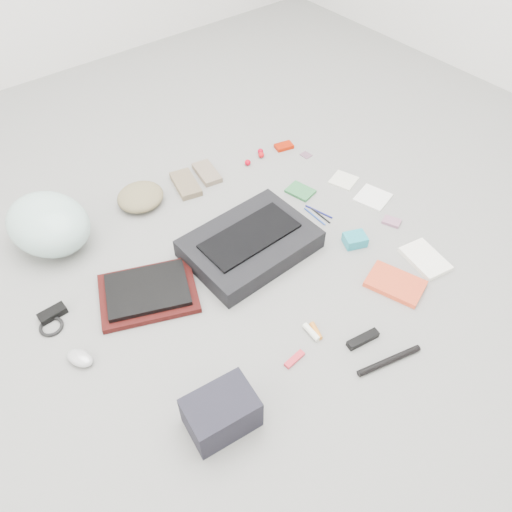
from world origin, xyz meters
TOP-DOWN VIEW (x-y plane):
  - ground_plane at (0.00, 0.00)m, footprint 4.00×4.00m
  - messenger_bag at (0.03, 0.07)m, footprint 0.51×0.37m
  - bag_flap at (0.03, 0.07)m, footprint 0.40×0.19m
  - laptop_sleeve at (-0.42, 0.13)m, footprint 0.44×0.39m
  - laptop at (-0.42, 0.13)m, footprint 0.36×0.32m
  - bike_helmet at (-0.58, 0.61)m, footprint 0.39×0.44m
  - beanie at (-0.17, 0.61)m, footprint 0.27×0.26m
  - mitten_left at (0.05, 0.59)m, footprint 0.14×0.21m
  - mitten_right at (0.17, 0.60)m, footprint 0.11×0.18m
  - power_brick at (-0.74, 0.27)m, footprint 0.10×0.05m
  - cable_coil at (-0.77, 0.22)m, footprint 0.10×0.10m
  - mouse at (-0.74, 0.03)m, footprint 0.10×0.12m
  - camera_bag at (-0.49, -0.45)m, footprint 0.23×0.17m
  - multitool at (-0.17, -0.43)m, footprint 0.08×0.03m
  - toiletry_tube_white at (-0.05, -0.38)m, footprint 0.03×0.08m
  - toiletry_tube_orange at (-0.03, -0.39)m, footprint 0.04×0.07m
  - u_lock at (0.07, -0.52)m, footprint 0.13×0.05m
  - bike_pump at (0.08, -0.63)m, footprint 0.24×0.08m
  - book_red at (0.35, -0.42)m, footprint 0.20×0.25m
  - book_white at (0.55, -0.41)m, footprint 0.16×0.21m
  - notepad at (0.44, 0.22)m, footprint 0.12×0.14m
  - pen_blue at (0.38, 0.06)m, footprint 0.01×0.13m
  - pen_black at (0.40, 0.05)m, footprint 0.01×0.13m
  - pen_navy at (0.41, 0.07)m, footprint 0.04×0.14m
  - accordion_wallet at (0.39, -0.16)m, footprint 0.11×0.10m
  - card_deck at (0.61, -0.18)m, footprint 0.08×0.09m
  - napkin_top at (0.65, 0.16)m, footprint 0.14×0.14m
  - napkin_bottom at (0.67, -0.01)m, footprint 0.17×0.17m
  - lollipop_a at (0.37, 0.54)m, footprint 0.04×0.04m
  - lollipop_b at (0.46, 0.54)m, footprint 0.03×0.03m
  - lollipop_c at (0.48, 0.57)m, footprint 0.03×0.03m
  - altoids_tin at (0.60, 0.53)m, footprint 0.10×0.08m
  - stamp_sheet at (0.65, 0.42)m, footprint 0.05×0.05m

SIDE VIEW (x-z plane):
  - ground_plane at x=0.00m, z-range 0.00..0.00m
  - stamp_sheet at x=0.65m, z-range 0.00..0.00m
  - napkin_top at x=0.65m, z-range 0.00..0.01m
  - pen_black at x=0.40m, z-range 0.00..0.01m
  - pen_blue at x=0.38m, z-range 0.00..0.01m
  - pen_navy at x=0.41m, z-range 0.00..0.01m
  - napkin_bottom at x=0.67m, z-range 0.00..0.01m
  - cable_coil at x=-0.77m, z-range 0.00..0.01m
  - multitool at x=-0.17m, z-range 0.00..0.01m
  - notepad at x=0.44m, z-range 0.00..0.01m
  - card_deck at x=0.61m, z-range 0.00..0.01m
  - altoids_tin at x=0.60m, z-range 0.00..0.02m
  - book_white at x=0.55m, z-range 0.00..0.02m
  - toiletry_tube_orange at x=-0.03m, z-range 0.00..0.02m
  - book_red at x=0.35m, z-range 0.00..0.02m
  - toiletry_tube_white at x=-0.05m, z-range 0.00..0.02m
  - bike_pump at x=0.08m, z-range 0.00..0.02m
  - u_lock at x=0.07m, z-range 0.00..0.02m
  - laptop_sleeve at x=-0.42m, z-range 0.00..0.02m
  - mitten_right at x=0.17m, z-range 0.00..0.03m
  - power_brick at x=-0.74m, z-range 0.00..0.03m
  - lollipop_c at x=0.48m, z-range 0.00..0.03m
  - mitten_left at x=0.05m, z-range 0.00..0.03m
  - lollipop_b at x=0.46m, z-range 0.00..0.03m
  - lollipop_a at x=0.37m, z-range 0.00..0.03m
  - mouse at x=-0.74m, z-range 0.00..0.04m
  - accordion_wallet at x=0.39m, z-range 0.00..0.04m
  - laptop at x=-0.42m, z-range 0.02..0.05m
  - beanie at x=-0.17m, z-range 0.00..0.07m
  - messenger_bag at x=0.03m, z-range 0.00..0.08m
  - camera_bag at x=-0.49m, z-range 0.00..0.14m
  - bag_flap at x=0.03m, z-range 0.08..0.09m
  - bike_helmet at x=-0.58m, z-range 0.00..0.22m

